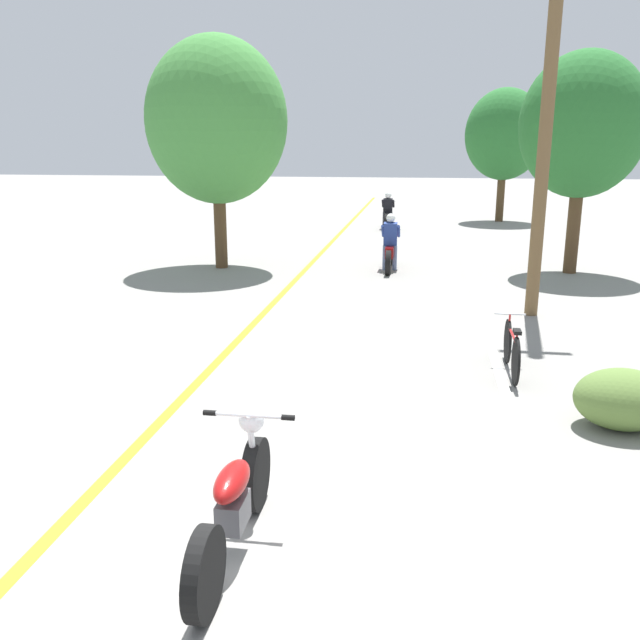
% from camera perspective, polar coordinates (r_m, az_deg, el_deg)
% --- Properties ---
extents(ground_plane, '(120.00, 120.00, 0.00)m').
position_cam_1_polar(ground_plane, '(5.53, -6.82, -20.61)').
color(ground_plane, gray).
extents(lane_stripe_center, '(0.14, 48.00, 0.01)m').
position_cam_1_polar(lane_stripe_center, '(17.16, -1.45, 4.05)').
color(lane_stripe_center, yellow).
rests_on(lane_stripe_center, ground).
extents(lane_stripe_edge, '(0.14, 48.00, 0.01)m').
position_cam_1_polar(lane_stripe_edge, '(16.93, 12.47, 3.56)').
color(lane_stripe_edge, white).
rests_on(lane_stripe_edge, ground).
extents(utility_pole, '(1.10, 0.24, 7.30)m').
position_cam_1_polar(utility_pole, '(13.16, 18.60, 16.43)').
color(utility_pole, brown).
rests_on(utility_pole, ground).
extents(roadside_tree_right_near, '(3.00, 2.70, 5.31)m').
position_cam_1_polar(roadside_tree_right_near, '(17.94, 21.28, 14.99)').
color(roadside_tree_right_near, '#513A23').
rests_on(roadside_tree_right_near, ground).
extents(roadside_tree_right_far, '(3.15, 2.84, 5.30)m').
position_cam_1_polar(roadside_tree_right_far, '(29.22, 15.28, 14.82)').
color(roadside_tree_right_far, '#513A23').
rests_on(roadside_tree_right_far, ground).
extents(roadside_tree_left, '(3.56, 3.20, 5.75)m').
position_cam_1_polar(roadside_tree_left, '(17.74, -8.72, 16.22)').
color(roadside_tree_left, '#513A23').
rests_on(roadside_tree_left, ground).
extents(roadside_bush, '(1.10, 0.88, 0.70)m').
position_cam_1_polar(roadside_bush, '(8.50, 24.18, -6.11)').
color(roadside_bush, '#5B7A38').
rests_on(roadside_bush, ground).
extents(motorcycle_foreground, '(0.79, 2.11, 1.00)m').
position_cam_1_polar(motorcycle_foreground, '(5.57, -7.19, -14.91)').
color(motorcycle_foreground, black).
rests_on(motorcycle_foreground, ground).
extents(motorcycle_rider_lead, '(0.50, 2.12, 1.44)m').
position_cam_1_polar(motorcycle_rider_lead, '(17.53, 5.92, 5.98)').
color(motorcycle_rider_lead, black).
rests_on(motorcycle_rider_lead, ground).
extents(motorcycle_rider_far, '(0.50, 2.05, 1.38)m').
position_cam_1_polar(motorcycle_rider_far, '(25.94, 5.72, 8.80)').
color(motorcycle_rider_far, black).
rests_on(motorcycle_rider_far, ground).
extents(bicycle_parked, '(0.44, 1.63, 0.77)m').
position_cam_1_polar(bicycle_parked, '(9.95, 15.84, -2.37)').
color(bicycle_parked, black).
rests_on(bicycle_parked, ground).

